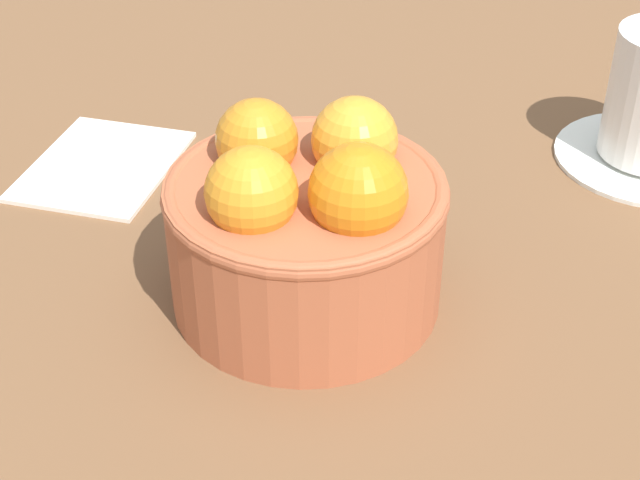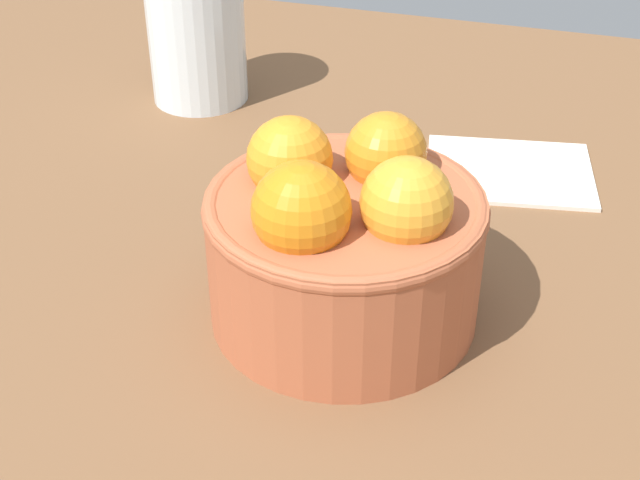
# 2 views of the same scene
# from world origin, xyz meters

# --- Properties ---
(ground_plane) EXTENTS (1.59, 0.93, 0.04)m
(ground_plane) POSITION_xyz_m (0.00, 0.00, -0.02)
(ground_plane) COLOR brown
(terracotta_bowl) EXTENTS (0.15, 0.15, 0.11)m
(terracotta_bowl) POSITION_xyz_m (-0.00, -0.00, 0.05)
(terracotta_bowl) COLOR #AD5938
(terracotta_bowl) RESTS_ON ground_plane
(water_glass) EXTENTS (0.07, 0.07, 0.11)m
(water_glass) POSITION_xyz_m (-0.18, 0.23, 0.06)
(water_glass) COLOR silver
(water_glass) RESTS_ON ground_plane
(folded_napkin) EXTENTS (0.13, 0.11, 0.01)m
(folded_napkin) POSITION_xyz_m (0.07, 0.18, 0.00)
(folded_napkin) COLOR white
(folded_napkin) RESTS_ON ground_plane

